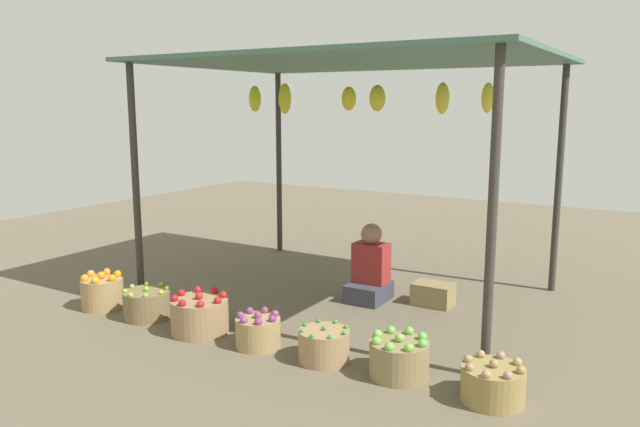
# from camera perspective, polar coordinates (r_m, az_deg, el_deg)

# --- Properties ---
(ground_plane) EXTENTS (14.00, 14.00, 0.00)m
(ground_plane) POSITION_cam_1_polar(r_m,az_deg,el_deg) (6.44, 2.91, -7.50)
(ground_plane) COLOR brown
(market_stall_structure) EXTENTS (3.80, 2.75, 2.38)m
(market_stall_structure) POSITION_cam_1_polar(r_m,az_deg,el_deg) (6.15, 3.13, 12.70)
(market_stall_structure) COLOR #38332D
(market_stall_structure) RESTS_ON ground
(vendor_person) EXTENTS (0.36, 0.44, 0.78)m
(vendor_person) POSITION_cam_1_polar(r_m,az_deg,el_deg) (6.20, 4.66, -5.35)
(vendor_person) COLOR #383948
(vendor_person) RESTS_ON ground
(basket_oranges) EXTENTS (0.40, 0.40, 0.36)m
(basket_oranges) POSITION_cam_1_polar(r_m,az_deg,el_deg) (6.35, -19.51, -6.87)
(basket_oranges) COLOR #A78556
(basket_oranges) RESTS_ON ground
(basket_limes) EXTENTS (0.43, 0.43, 0.30)m
(basket_limes) POSITION_cam_1_polar(r_m,az_deg,el_deg) (5.94, -15.73, -8.08)
(basket_limes) COLOR olive
(basket_limes) RESTS_ON ground
(basket_red_apples) EXTENTS (0.49, 0.49, 0.36)m
(basket_red_apples) POSITION_cam_1_polar(r_m,az_deg,el_deg) (5.46, -11.08, -9.22)
(basket_red_apples) COLOR #987852
(basket_red_apples) RESTS_ON ground
(basket_purple_onions) EXTENTS (0.37, 0.37, 0.30)m
(basket_purple_onions) POSITION_cam_1_polar(r_m,az_deg,el_deg) (5.10, -5.76, -10.81)
(basket_purple_onions) COLOR #A18654
(basket_purple_onions) RESTS_ON ground
(basket_green_chilies) EXTENTS (0.39, 0.39, 0.28)m
(basket_green_chilies) POSITION_cam_1_polar(r_m,az_deg,el_deg) (4.82, 0.38, -12.11)
(basket_green_chilies) COLOR #9E7D55
(basket_green_chilies) RESTS_ON ground
(basket_green_apples) EXTENTS (0.43, 0.43, 0.32)m
(basket_green_apples) POSITION_cam_1_polar(r_m,az_deg,el_deg) (4.60, 7.34, -13.12)
(basket_green_apples) COLOR olive
(basket_green_apples) RESTS_ON ground
(basket_potatoes) EXTENTS (0.42, 0.42, 0.29)m
(basket_potatoes) POSITION_cam_1_polar(r_m,az_deg,el_deg) (4.37, 15.71, -14.91)
(basket_potatoes) COLOR olive
(basket_potatoes) RESTS_ON ground
(wooden_crate_near_vendor) EXTENTS (0.38, 0.27, 0.22)m
(wooden_crate_near_vendor) POSITION_cam_1_polar(r_m,az_deg,el_deg) (6.19, 10.43, -7.35)
(wooden_crate_near_vendor) COLOR olive
(wooden_crate_near_vendor) RESTS_ON ground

